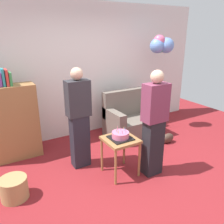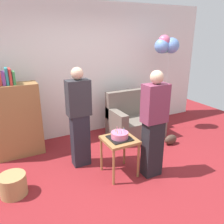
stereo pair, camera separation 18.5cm
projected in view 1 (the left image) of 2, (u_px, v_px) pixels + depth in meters
ground_plane at (134, 179)px, 3.49m from camera, size 8.00×8.00×0.00m
wall_back at (78, 71)px, 4.71m from camera, size 6.00×0.10×2.70m
couch at (131, 120)px, 4.90m from camera, size 1.10×0.70×0.96m
bookshelf at (13, 121)px, 3.90m from camera, size 0.80×0.36×1.60m
side_table at (120, 144)px, 3.48m from camera, size 0.48×0.48×0.60m
birthday_cake at (120, 135)px, 3.43m from camera, size 0.32×0.32×0.17m
person_blowing_candles at (79, 118)px, 3.60m from camera, size 0.36×0.22×1.63m
person_holding_cake at (154, 124)px, 3.39m from camera, size 0.36×0.22×1.63m
wicker_basket at (14, 188)px, 3.05m from camera, size 0.36×0.36×0.30m
handbag at (168, 138)px, 4.60m from camera, size 0.28×0.14×0.20m
balloon_bunch at (161, 45)px, 4.77m from camera, size 0.51×0.38×2.07m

